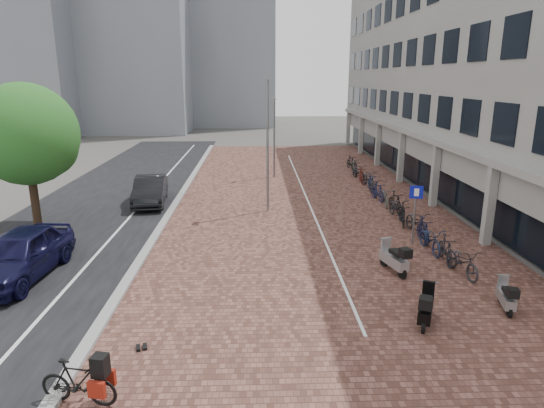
{
  "coord_description": "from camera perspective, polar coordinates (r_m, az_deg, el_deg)",
  "views": [
    {
      "loc": [
        -0.7,
        -14.11,
        6.76
      ],
      "look_at": [
        0.0,
        6.0,
        1.3
      ],
      "focal_mm": 31.03,
      "sensor_mm": 36.0,
      "label": 1
    }
  ],
  "objects": [
    {
      "name": "lamp_far",
      "position": [
        32.27,
        0.26,
        7.89
      ],
      "size": [
        0.12,
        0.12,
        5.34
      ],
      "primitive_type": "cylinder",
      "color": "slate",
      "rests_on": "ground"
    },
    {
      "name": "bg_towers",
      "position": [
        64.91,
        -15.15,
        21.06
      ],
      "size": [
        33.0,
        23.0,
        32.0
      ],
      "color": "gray",
      "rests_on": "ground"
    },
    {
      "name": "parking_line",
      "position": [
        27.12,
        4.21,
        0.78
      ],
      "size": [
        0.1,
        30.0,
        0.0
      ],
      "primitive_type": "cube",
      "color": "white",
      "rests_on": "plaza_brick"
    },
    {
      "name": "office_building",
      "position": [
        33.11,
        23.45,
        16.91
      ],
      "size": [
        8.4,
        40.0,
        15.0
      ],
      "color": "#979792",
      "rests_on": "ground"
    },
    {
      "name": "car_navy",
      "position": [
        18.41,
        -28.34,
        -5.41
      ],
      "size": [
        2.39,
        5.18,
        1.72
      ],
      "primitive_type": "imported",
      "rotation": [
        0.0,
        0.0,
        -0.07
      ],
      "color": "black",
      "rests_on": "ground"
    },
    {
      "name": "scooter_front",
      "position": [
        17.29,
        14.56,
        -6.3
      ],
      "size": [
        0.95,
        1.75,
        1.15
      ],
      "primitive_type": null,
      "rotation": [
        0.0,
        0.0,
        0.27
      ],
      "color": "#A6A5AA",
      "rests_on": "ground"
    },
    {
      "name": "shoes",
      "position": [
        13.0,
        -15.56,
        -16.54
      ],
      "size": [
        0.43,
        0.39,
        0.09
      ],
      "primitive_type": null,
      "rotation": [
        0.0,
        0.0,
        0.28
      ],
      "color": "black",
      "rests_on": "ground"
    },
    {
      "name": "hero_bike",
      "position": [
        11.36,
        -22.47,
        -19.28
      ],
      "size": [
        1.8,
        0.83,
        1.23
      ],
      "rotation": [
        0.0,
        0.0,
        1.37
      ],
      "color": "black",
      "rests_on": "ground"
    },
    {
      "name": "ground",
      "position": [
        15.66,
        0.78,
        -10.39
      ],
      "size": [
        140.0,
        140.0,
        0.0
      ],
      "primitive_type": "plane",
      "color": "#474442",
      "rests_on": "ground"
    },
    {
      "name": "lamp_near",
      "position": [
        23.71,
        -0.55,
        6.92
      ],
      "size": [
        0.12,
        0.12,
        6.71
      ],
      "primitive_type": "cylinder",
      "color": "gray",
      "rests_on": "ground"
    },
    {
      "name": "car_dark",
      "position": [
        26.57,
        -14.56,
        1.61
      ],
      "size": [
        2.09,
        4.72,
        1.5
      ],
      "primitive_type": "imported",
      "rotation": [
        0.0,
        0.0,
        0.11
      ],
      "color": "black",
      "rests_on": "ground"
    },
    {
      "name": "street_tree",
      "position": [
        23.68,
        -27.3,
        7.24
      ],
      "size": [
        4.52,
        4.52,
        6.57
      ],
      "color": "#382619",
      "rests_on": "ground"
    },
    {
      "name": "scooter_back",
      "position": [
        15.85,
        26.54,
        -9.88
      ],
      "size": [
        0.74,
        1.45,
        0.95
      ],
      "primitive_type": null,
      "rotation": [
        0.0,
        0.0,
        -0.24
      ],
      "color": "gray",
      "rests_on": "ground"
    },
    {
      "name": "parking_sign",
      "position": [
        19.97,
        16.98,
        -0.17
      ],
      "size": [
        0.52,
        0.14,
        2.52
      ],
      "rotation": [
        0.0,
        0.0,
        -0.2
      ],
      "color": "slate",
      "rests_on": "ground"
    },
    {
      "name": "street_asphalt",
      "position": [
        28.22,
        -19.04,
        0.48
      ],
      "size": [
        8.0,
        50.0,
        0.03
      ],
      "primitive_type": "cube",
      "color": "black",
      "rests_on": "ground"
    },
    {
      "name": "curb",
      "position": [
        27.31,
        -11.2,
        0.71
      ],
      "size": [
        0.35,
        42.0,
        0.14
      ],
      "primitive_type": "cube",
      "color": "gray",
      "rests_on": "ground"
    },
    {
      "name": "bike_row",
      "position": [
        26.49,
        13.44,
        1.13
      ],
      "size": [
        1.24,
        21.47,
        1.05
      ],
      "color": "#222228",
      "rests_on": "ground"
    },
    {
      "name": "lane_line",
      "position": [
        27.69,
        -15.08,
        0.56
      ],
      "size": [
        0.12,
        44.0,
        0.0
      ],
      "primitive_type": "cube",
      "color": "white",
      "rests_on": "street_asphalt"
    },
    {
      "name": "plaza_brick",
      "position": [
        27.11,
        3.78,
        0.73
      ],
      "size": [
        14.5,
        42.0,
        0.04
      ],
      "primitive_type": "cube",
      "color": "brown",
      "rests_on": "ground"
    },
    {
      "name": "scooter_mid",
      "position": [
        14.16,
        18.2,
        -11.67
      ],
      "size": [
        1.1,
        1.65,
        1.09
      ],
      "primitive_type": null,
      "rotation": [
        0.0,
        0.0,
        -0.42
      ],
      "color": "black",
      "rests_on": "ground"
    }
  ]
}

